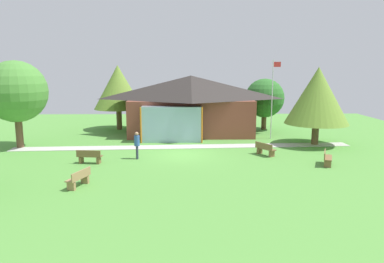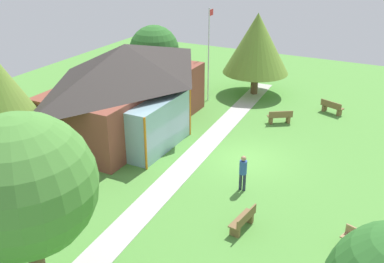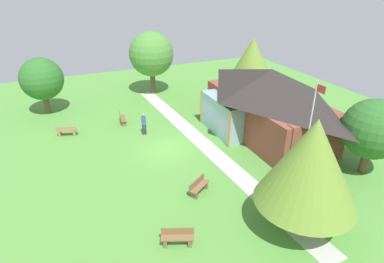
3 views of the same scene
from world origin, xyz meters
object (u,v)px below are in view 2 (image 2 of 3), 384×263
Objects in this scene: bench_mid_left at (243,221)px; tree_behind_pavilion_right at (154,50)px; bench_mid_right at (280,117)px; tree_west_hedge at (23,186)px; visitor_strolling_lawn at (243,170)px; bench_lawn_far_right at (332,107)px; tree_east_hedge at (257,44)px; flagpole at (209,51)px; bench_front_left at (362,244)px; pavilion at (128,86)px.

bench_mid_left is 0.32× the size of tree_behind_pavilion_right.
bench_mid_right is 17.84m from tree_west_hedge.
bench_mid_left is 0.89× the size of visitor_strolling_lawn.
bench_lawn_far_right is 21.37m from tree_west_hedge.
bench_mid_left is at bearing -137.39° from tree_behind_pavilion_right.
bench_mid_left is 3.01m from visitor_strolling_lawn.
bench_mid_right is 0.26× the size of tree_east_hedge.
bench_mid_right is 0.96× the size of bench_lawn_far_right.
tree_west_hedge is at bearing -82.14° from bench_lawn_far_right.
tree_west_hedge is (-19.37, -7.54, 1.10)m from tree_behind_pavilion_right.
bench_mid_left is (-12.80, -7.58, -3.06)m from flagpole.
tree_behind_pavilion_right is (12.56, 16.50, 2.54)m from bench_front_left.
bench_lawn_far_right is 1.00× the size of bench_front_left.
tree_east_hedge is at bearing -38.26° from bench_front_left.
bench_front_left is (-10.44, -6.25, 0.00)m from bench_mid_right.
pavilion reaches higher than bench_mid_right.
visitor_strolling_lawn is at bearing -162.34° from tree_east_hedge.
bench_mid_right is at bearing -8.91° from tree_west_hedge.
bench_mid_right and bench_front_left have the same top height.
bench_mid_right and bench_mid_left have the same top height.
tree_east_hedge is at bearing -71.16° from tree_behind_pavilion_right.
tree_behind_pavilion_right is at bearing 108.84° from tree_east_hedge.
flagpole is 6.70m from bench_mid_right.
visitor_strolling_lawn is at bearing -76.34° from bench_lawn_far_right.
tree_behind_pavilion_right is (-2.37, 6.94, -0.75)m from tree_east_hedge.
pavilion is 9.32m from visitor_strolling_lawn.
tree_west_hedge is at bearing 151.01° from bench_mid_left.
tree_behind_pavilion_right is at bearing -18.16° from bench_front_left.
flagpole is at bearing -16.95° from pavilion.
bench_lawn_far_right is 1.01× the size of bench_mid_left.
flagpole reaches higher than bench_front_left.
bench_lawn_far_right and bench_mid_left have the same top height.
tree_behind_pavilion_right is (13.18, 12.13, 2.54)m from bench_mid_left.
bench_lawn_far_right is 0.33× the size of tree_behind_pavilion_right.
bench_front_left is 4.42m from bench_mid_left.
pavilion is 7.37× the size of bench_mid_left.
bench_front_left is 20.89m from tree_behind_pavilion_right.
pavilion reaches higher than bench_front_left.
tree_east_hedge is 21.75m from tree_west_hedge.
bench_front_left is at bearing -52.39° from bench_lawn_far_right.
flagpole is 4.06× the size of bench_front_left.
tree_west_hedge reaches higher than bench_lawn_far_right.
bench_front_left is 0.90× the size of visitor_strolling_lawn.
tree_west_hedge reaches higher than visitor_strolling_lawn.
flagpole is 1.09× the size of tree_east_hedge.
tree_behind_pavilion_right is (2.12, 10.25, 2.54)m from bench_mid_right.
bench_mid_left is at bearing 27.26° from bench_front_left.
tree_east_hedge reaches higher than bench_mid_right.
pavilion is 7.62× the size of bench_mid_right.
flagpole is 4.59m from tree_behind_pavilion_right.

